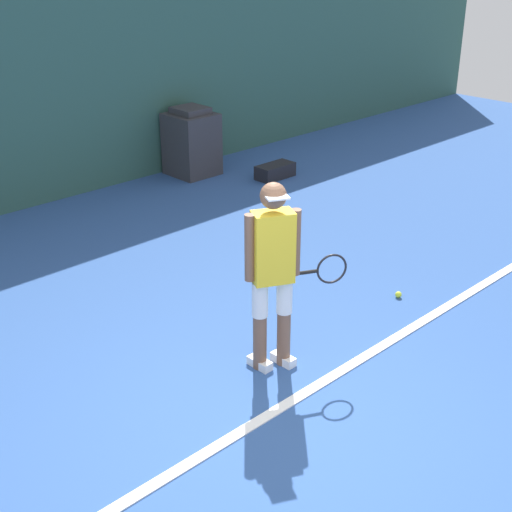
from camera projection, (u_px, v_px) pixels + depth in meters
name	position (u px, v px, depth m)	size (l,w,h in m)	color
ground_plane	(284.00, 432.00, 5.51)	(24.00, 24.00, 0.00)	#2D5193
court_baseline	(263.00, 419.00, 5.66)	(21.60, 0.10, 0.01)	white
tennis_player	(274.00, 268.00, 5.97)	(0.83, 0.49, 1.71)	brown
tennis_ball	(398.00, 295.00, 7.52)	(0.07, 0.07, 0.07)	#D1E533
covered_chair	(192.00, 143.00, 11.15)	(0.67, 0.70, 1.07)	#333338
equipment_bag	(275.00, 171.00, 11.13)	(0.63, 0.31, 0.22)	black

